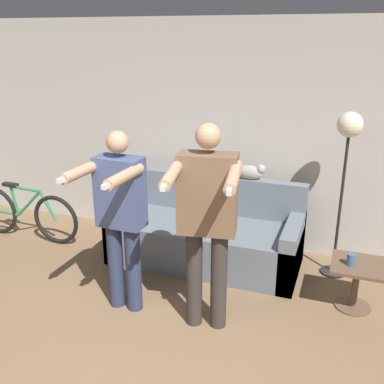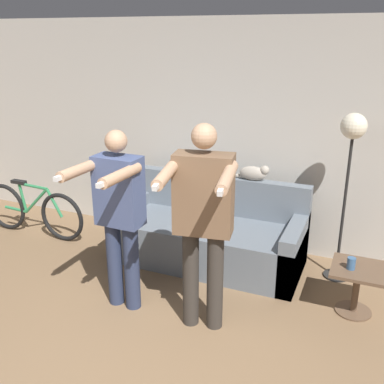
# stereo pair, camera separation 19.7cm
# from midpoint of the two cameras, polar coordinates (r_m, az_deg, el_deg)

# --- Properties ---
(wall_back) EXTENTS (10.00, 0.05, 2.60)m
(wall_back) POSITION_cam_midpoint_polar(r_m,az_deg,el_deg) (5.23, 3.15, 7.11)
(wall_back) COLOR beige
(wall_back) RESTS_ON ground_plane
(couch) EXTENTS (2.06, 0.88, 0.90)m
(couch) POSITION_cam_midpoint_polar(r_m,az_deg,el_deg) (5.00, 0.66, -5.63)
(couch) COLOR slate
(couch) RESTS_ON ground_plane
(person_left) EXTENTS (0.49, 0.68, 1.67)m
(person_left) POSITION_cam_midpoint_polar(r_m,az_deg,el_deg) (3.95, -10.53, -2.55)
(person_left) COLOR #2D3856
(person_left) RESTS_ON ground_plane
(person_right) EXTENTS (0.61, 0.74, 1.78)m
(person_right) POSITION_cam_midpoint_polar(r_m,az_deg,el_deg) (3.60, 0.33, -2.98)
(person_right) COLOR #38332D
(person_right) RESTS_ON ground_plane
(cat) EXTENTS (0.42, 0.12, 0.18)m
(cat) POSITION_cam_midpoint_polar(r_m,az_deg,el_deg) (4.95, 6.29, 2.53)
(cat) COLOR #B7AD9E
(cat) RESTS_ON couch
(floor_lamp) EXTENTS (0.26, 0.26, 1.72)m
(floor_lamp) POSITION_cam_midpoint_polar(r_m,az_deg,el_deg) (4.58, 18.00, 5.89)
(floor_lamp) COLOR black
(floor_lamp) RESTS_ON ground_plane
(side_table) EXTENTS (0.47, 0.47, 0.45)m
(side_table) POSITION_cam_midpoint_polar(r_m,az_deg,el_deg) (4.39, 18.95, -10.07)
(side_table) COLOR brown
(side_table) RESTS_ON ground_plane
(cup) EXTENTS (0.07, 0.07, 0.11)m
(cup) POSITION_cam_midpoint_polar(r_m,az_deg,el_deg) (4.27, 18.28, -8.17)
(cup) COLOR #3D6693
(cup) RESTS_ON side_table
(bicycle) EXTENTS (1.51, 0.07, 0.70)m
(bicycle) POSITION_cam_midpoint_polar(r_m,az_deg,el_deg) (5.93, -21.31, -2.58)
(bicycle) COLOR black
(bicycle) RESTS_ON ground_plane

